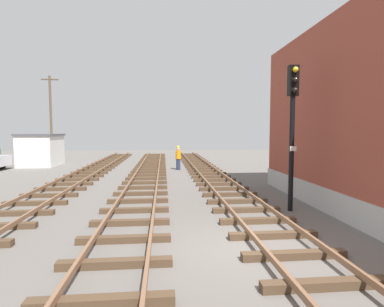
{
  "coord_description": "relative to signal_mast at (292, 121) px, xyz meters",
  "views": [
    {
      "loc": [
        -2.14,
        -7.27,
        2.97
      ],
      "look_at": [
        -0.34,
        11.61,
        1.58
      ],
      "focal_mm": 28.22,
      "sensor_mm": 36.0,
      "label": 1
    }
  ],
  "objects": [
    {
      "name": "ground_plane",
      "position": [
        -2.59,
        -3.45,
        -3.37
      ],
      "size": [
        81.51,
        81.51,
        0.0
      ],
      "primitive_type": "plane",
      "color": "#605B56"
    },
    {
      "name": "track_near_building",
      "position": [
        -1.7,
        -3.45,
        -3.24
      ],
      "size": [
        2.5,
        62.7,
        0.32
      ],
      "color": "#4C3826",
      "rests_on": "ground"
    },
    {
      "name": "track_centre",
      "position": [
        -5.79,
        -3.45,
        -3.24
      ],
      "size": [
        2.5,
        62.7,
        0.32
      ],
      "color": "#4C3826",
      "rests_on": "ground"
    },
    {
      "name": "signal_mast",
      "position": [
        0.0,
        0.0,
        0.0
      ],
      "size": [
        0.36,
        0.4,
        5.36
      ],
      "color": "black",
      "rests_on": "ground"
    },
    {
      "name": "control_hut",
      "position": [
        -15.27,
        16.39,
        -1.98
      ],
      "size": [
        3.0,
        3.8,
        2.76
      ],
      "color": "silver",
      "rests_on": "ground"
    },
    {
      "name": "utility_pole_far",
      "position": [
        -16.94,
        23.68,
        1.32
      ],
      "size": [
        1.8,
        0.24,
        8.98
      ],
      "color": "brown",
      "rests_on": "ground"
    },
    {
      "name": "track_worker_foreground",
      "position": [
        -3.59,
        12.46,
        -2.44
      ],
      "size": [
        0.4,
        0.4,
        1.87
      ],
      "color": "#262D4C",
      "rests_on": "ground"
    }
  ]
}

